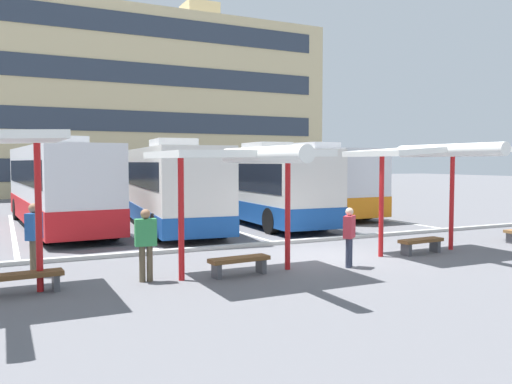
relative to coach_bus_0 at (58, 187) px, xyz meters
name	(u,v)px	position (x,y,z in m)	size (l,w,h in m)	color
ground_plane	(321,256)	(6.26, -10.22, -1.71)	(160.00, 160.00, 0.00)	slate
terminal_building	(101,107)	(6.29, 26.86, 6.09)	(38.97, 14.73, 18.33)	#D1BC8C
coach_bus_0	(58,187)	(0.00, 0.00, 0.00)	(3.37, 12.01, 3.72)	silver
coach_bus_1	(166,187)	(4.18, -1.50, -0.01)	(3.57, 11.64, 3.65)	silver
coach_bus_2	(253,185)	(8.43, -1.14, -0.05)	(2.98, 11.95, 3.59)	silver
coach_bus_3	(300,181)	(12.20, 0.90, 0.00)	(2.89, 11.24, 3.72)	silver
lane_stripe_0	(13,231)	(-1.72, -0.26, -1.70)	(0.16, 14.00, 0.01)	white
lane_stripe_1	(115,226)	(2.27, -0.26, -1.70)	(0.16, 14.00, 0.01)	white
lane_stripe_2	(203,221)	(6.26, -0.26, -1.70)	(0.16, 14.00, 0.01)	white
lane_stripe_3	(279,217)	(10.24, -0.26, -1.70)	(0.16, 14.00, 0.01)	white
lane_stripe_4	(345,214)	(14.23, -0.26, -1.70)	(0.16, 14.00, 0.01)	white
bench_1	(15,279)	(-1.86, -11.19, -1.37)	(1.89, 0.54, 0.45)	brown
waiting_shelter_1	(242,157)	(3.06, -11.67, 1.15)	(3.82, 4.68, 3.08)	red
bench_2	(239,262)	(3.06, -11.53, -1.38)	(1.55, 0.54, 0.45)	brown
waiting_shelter_2	(425,153)	(9.18, -11.27, 1.30)	(3.78, 4.27, 3.31)	red
bench_3	(421,243)	(9.18, -11.17, -1.38)	(1.54, 0.52, 0.45)	brown
platform_kerb	(281,243)	(6.26, -7.77, -1.65)	(44.00, 0.24, 0.12)	#ADADA8
waiting_passenger_0	(349,233)	(6.04, -11.87, -0.82)	(0.49, 0.46, 1.56)	#33384C
waiting_passenger_1	(146,240)	(0.87, -11.17, -0.74)	(0.50, 0.27, 1.68)	brown
waiting_passenger_2	(34,233)	(-1.39, -9.26, -0.68)	(0.44, 0.55, 1.75)	brown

